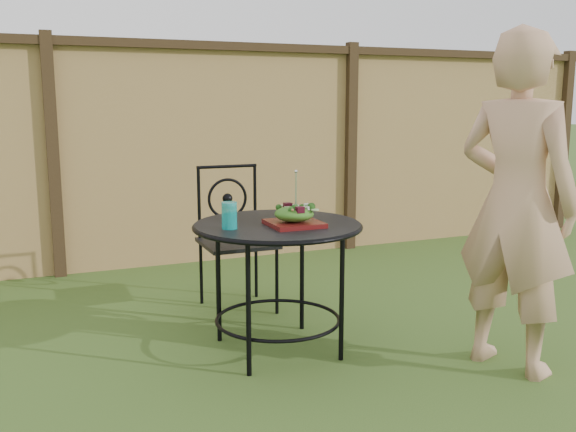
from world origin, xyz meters
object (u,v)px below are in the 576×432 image
Objects in this scene: patio_chair at (235,234)px; salad_plate at (294,224)px; patio_table at (278,248)px; diner at (516,204)px.

salad_plate is (0.03, -0.94, 0.23)m from patio_chair.
patio_chair is 3.52× the size of salad_plate.
patio_table is 3.42× the size of salad_plate.
patio_table is 0.53× the size of diner.
patio_chair reaches higher than patio_table.
patio_chair is 1.85m from diner.
salad_plate is at bearing -88.18° from patio_chair.
patio_chair is (0.03, 0.84, -0.08)m from patio_table.
diner is (1.03, -0.67, 0.28)m from patio_table.
salad_plate reaches higher than patio_table.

